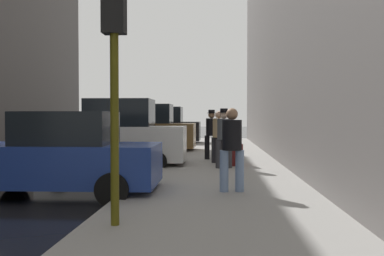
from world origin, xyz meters
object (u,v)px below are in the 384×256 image
fire_hydrant (172,153)px  pedestrian_in_jeans (232,145)px  parked_bronze_suv (146,131)px  pedestrian_with_fedora (212,132)px  parked_black_suv (162,127)px  parked_blue_sedan (60,156)px  parked_white_van (116,137)px  pedestrian_with_beanie (224,135)px  pedestrian_in_tan_coat (219,134)px  rolling_suitcase (236,154)px  traffic_light (114,40)px

fire_hydrant → pedestrian_in_jeans: (1.79, -5.16, 0.61)m
parked_bronze_suv → pedestrian_with_fedora: parked_bronze_suv is taller
parked_bronze_suv → parked_black_suv: size_ratio=1.00×
pedestrian_with_fedora → pedestrian_in_jeans: pedestrian_with_fedora is taller
pedestrian_with_fedora → parked_black_suv: bearing=107.5°
parked_blue_sedan → parked_bronze_suv: 10.72m
parked_white_van → parked_black_suv: same height
pedestrian_in_jeans → pedestrian_with_fedora: bearing=94.4°
parked_white_van → parked_bronze_suv: same height
parked_white_van → fire_hydrant: parked_white_van is taller
pedestrian_with_beanie → pedestrian_in_tan_coat: bearing=96.2°
parked_blue_sedan → pedestrian_with_fedora: size_ratio=2.38×
fire_hydrant → parked_black_suv: bearing=99.2°
parked_white_van → rolling_suitcase: 3.91m
pedestrian_in_jeans → parked_white_van: bearing=126.2°
parked_black_suv → pedestrian_in_jeans: size_ratio=2.70×
parked_bronze_suv → parked_white_van: bearing=-90.0°
parked_black_suv → pedestrian_in_tan_coat: 11.47m
parked_bronze_suv → pedestrian_with_beanie: (3.49, -6.73, 0.10)m
parked_blue_sedan → rolling_suitcase: bearing=50.7°
parked_white_van → fire_hydrant: size_ratio=6.57×
parked_bronze_suv → rolling_suitcase: 7.16m
parked_blue_sedan → rolling_suitcase: (3.87, 4.72, -0.36)m
parked_bronze_suv → fire_hydrant: size_ratio=6.55×
pedestrian_in_tan_coat → pedestrian_with_fedora: bearing=102.0°
pedestrian_in_jeans → rolling_suitcase: 4.79m
traffic_light → pedestrian_with_beanie: traffic_light is taller
parked_bronze_suv → fire_hydrant: bearing=-72.1°
pedestrian_in_jeans → pedestrian_in_tan_coat: bearing=92.7°
parked_white_van → rolling_suitcase: (3.87, -0.18, -0.54)m
pedestrian_with_beanie → fire_hydrant: bearing=145.5°
parked_bronze_suv → fire_hydrant: (1.80, -5.58, -0.54)m
traffic_light → pedestrian_in_tan_coat: traffic_light is taller
parked_white_van → pedestrian_with_fedora: size_ratio=2.60×
parked_white_van → rolling_suitcase: size_ratio=4.45×
parked_black_suv → pedestrian_with_fedora: parked_black_suv is taller
parked_white_van → fire_hydrant: (1.80, 0.24, -0.54)m
parked_bronze_suv → pedestrian_with_fedora: bearing=-53.5°
parked_black_suv → pedestrian_with_fedora: bearing=-72.5°
pedestrian_with_beanie → traffic_light: bearing=-103.5°
parked_black_suv → pedestrian_with_beanie: 12.82m
pedestrian_in_tan_coat → traffic_light: bearing=-100.3°
traffic_light → pedestrian_with_beanie: 7.19m
pedestrian_in_tan_coat → parked_white_van: bearing=-172.3°
parked_blue_sedan → pedestrian_with_beanie: pedestrian_with_beanie is taller
pedestrian_with_fedora → pedestrian_with_beanie: (0.40, -2.57, 0.00)m
fire_hydrant → pedestrian_with_fedora: (1.28, 1.41, 0.64)m
fire_hydrant → parked_white_van: bearing=-172.3°
traffic_light → pedestrian_with_fedora: 9.60m
parked_bronze_suv → rolling_suitcase: parked_bronze_suv is taller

